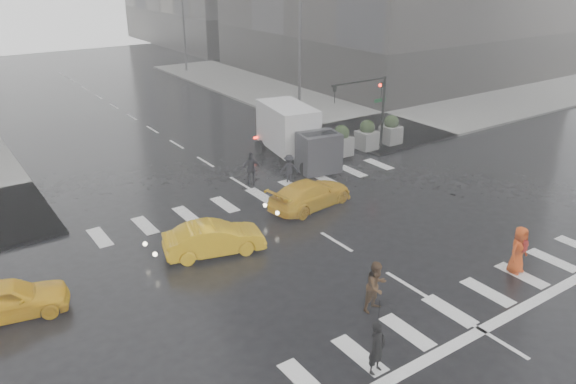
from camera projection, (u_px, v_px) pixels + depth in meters
ground at (336, 242)px, 23.35m from camera, size 120.00×120.00×0.00m
sidewalk_ne at (385, 98)px, 46.82m from camera, size 35.00×35.00×0.15m
road_markings at (336, 242)px, 23.35m from camera, size 18.00×48.00×0.01m
traffic_signal_pole at (371, 100)px, 32.90m from camera, size 4.45×0.42×4.50m
street_lamp_near at (298, 46)px, 40.80m from camera, size 2.15×0.22×9.00m
street_lamp_far at (182, 22)px, 55.99m from camera, size 2.15×0.22×9.00m
planter_west at (341, 141)px, 32.86m from camera, size 1.10×1.10×1.80m
planter_mid at (367, 136)px, 33.91m from camera, size 1.10×1.10×1.80m
planter_east at (391, 130)px, 34.96m from camera, size 1.10×1.10×1.80m
pedestrian_black at (379, 324)px, 15.42m from camera, size 1.14×1.15×2.43m
pedestrian_brown at (376, 286)px, 18.53m from camera, size 0.94×0.77×1.80m
pedestrian_orange at (519, 250)px, 20.78m from camera, size 0.94×0.65×1.85m
pedestrian_far_a at (251, 169)px, 28.88m from camera, size 1.17×0.92×1.75m
pedestrian_far_b at (289, 168)px, 29.32m from camera, size 1.11×0.93×1.50m
taxi_front at (6, 300)px, 18.25m from camera, size 4.08×2.28×1.31m
taxi_mid at (214, 239)px, 22.20m from camera, size 4.18×2.34×1.31m
taxi_rear at (310, 194)px, 26.41m from camera, size 4.19×2.42×1.30m
box_truck at (296, 133)px, 31.89m from camera, size 2.23×5.95×3.16m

